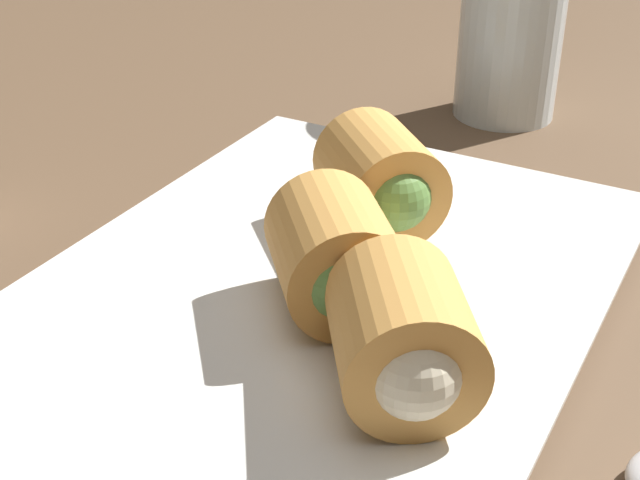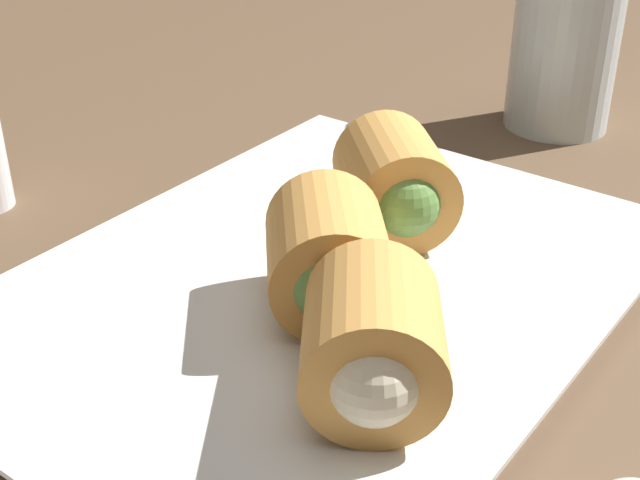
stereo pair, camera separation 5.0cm
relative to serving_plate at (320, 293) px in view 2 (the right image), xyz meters
The scene contains 6 objects.
table_surface 2.59cm from the serving_plate, 119.34° to the right, with size 180.00×140.00×2.00cm.
serving_plate is the anchor object (origin of this frame).
roll_front_left 10.02cm from the serving_plate, 130.87° to the right, with size 8.20×8.04×5.52cm.
roll_front_right 4.27cm from the serving_plate, 141.67° to the right, with size 8.27×8.20×5.52cm.
roll_back_left 7.06cm from the serving_plate, ahead, with size 8.25×8.26×5.52cm.
drinking_glass 29.26cm from the serving_plate, ahead, with size 7.26×7.26×13.87cm.
Camera 2 is at (-28.17, -20.05, 26.46)cm, focal length 50.00 mm.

